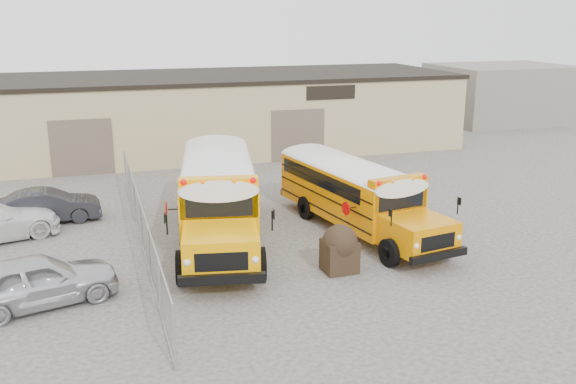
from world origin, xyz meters
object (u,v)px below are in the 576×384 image
object	(u,v)px
tarp_bundle	(340,248)
car_dark	(48,206)
school_bus_left	(216,154)
car_silver	(37,281)
school_bus_right	(288,161)

from	to	relation	value
tarp_bundle	car_dark	world-z (taller)	tarp_bundle
school_bus_left	car_silver	size ratio (longest dim) A/B	2.41
school_bus_left	school_bus_right	xyz separation A→B (m)	(3.13, -1.53, -0.23)
school_bus_left	school_bus_right	size ratio (longest dim) A/B	1.14
school_bus_right	tarp_bundle	distance (m)	9.74
school_bus_left	tarp_bundle	bearing A→B (deg)	-80.25
car_silver	school_bus_left	bearing A→B (deg)	-49.89
tarp_bundle	car_dark	xyz separation A→B (m)	(-9.51, 8.45, -0.14)
car_silver	tarp_bundle	bearing A→B (deg)	-106.74
school_bus_right	car_silver	bearing A→B (deg)	-138.48
car_dark	tarp_bundle	bearing A→B (deg)	-134.02
school_bus_left	tarp_bundle	distance (m)	11.38
tarp_bundle	car_silver	distance (m)	9.44
school_bus_left	car_silver	world-z (taller)	school_bus_left
car_dark	school_bus_right	bearing A→B (deg)	-86.10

